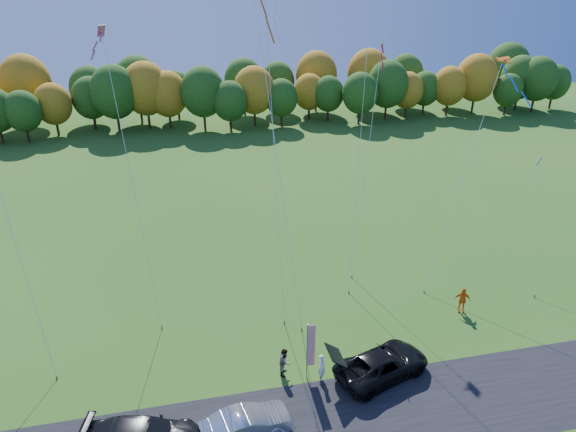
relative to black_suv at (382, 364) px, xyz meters
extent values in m
plane|color=#205215|center=(-3.80, 1.30, -0.77)|extent=(160.00, 160.00, 0.00)
cube|color=black|center=(-3.80, -2.70, -0.77)|extent=(90.00, 6.00, 0.01)
imported|color=black|center=(0.00, 0.00, 0.00)|extent=(6.09, 4.20, 1.55)
imported|color=silver|center=(-8.04, -2.58, -0.04)|extent=(4.68, 2.36, 1.47)
imported|color=white|center=(-3.40, 0.46, 0.05)|extent=(0.47, 0.64, 1.64)
imported|color=gray|center=(-5.30, 1.33, 0.06)|extent=(0.90, 0.99, 1.67)
imported|color=orange|center=(7.52, 4.62, 0.14)|extent=(1.16, 0.81, 1.83)
cylinder|color=#999999|center=(-4.18, 0.76, 1.03)|extent=(0.06, 0.06, 3.61)
cube|color=red|center=(-3.96, 0.75, 1.39)|extent=(0.45, 0.05, 2.70)
cube|color=navy|center=(-3.96, 0.78, 2.39)|extent=(0.45, 0.04, 0.70)
cylinder|color=#4C3F33|center=(-3.43, 4.93, -0.67)|extent=(0.08, 0.08, 0.20)
cylinder|color=#4C3F33|center=(0.89, 8.37, -0.67)|extent=(0.08, 0.08, 0.20)
cylinder|color=#4C3F33|center=(-4.36, 5.87, -0.67)|extent=(0.08, 0.08, 0.20)
cylinder|color=#4C3F33|center=(6.16, 7.25, -0.67)|extent=(0.08, 0.08, 0.20)
cube|color=orange|center=(13.55, 13.35, 14.25)|extent=(2.86, 1.00, 1.11)
cylinder|color=#4C3F33|center=(-17.87, 3.64, -0.67)|extent=(0.08, 0.08, 0.20)
cylinder|color=#4C3F33|center=(1.78, 10.32, -0.67)|extent=(0.08, 0.08, 0.20)
cube|color=white|center=(5.05, 15.68, 15.43)|extent=(1.17, 1.17, 1.39)
cylinder|color=#4C3F33|center=(-12.14, 7.08, -0.67)|extent=(0.08, 0.08, 0.20)
cube|color=#D24665|center=(-13.94, 13.05, 16.80)|extent=(1.11, 1.11, 1.31)
cylinder|color=#4C3F33|center=(13.48, 5.02, -0.67)|extent=(0.08, 0.08, 0.20)
cube|color=#190DC3|center=(15.96, 10.38, 7.38)|extent=(1.11, 1.11, 1.31)
camera|label=1|loc=(-10.05, -20.93, 19.48)|focal=32.00mm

